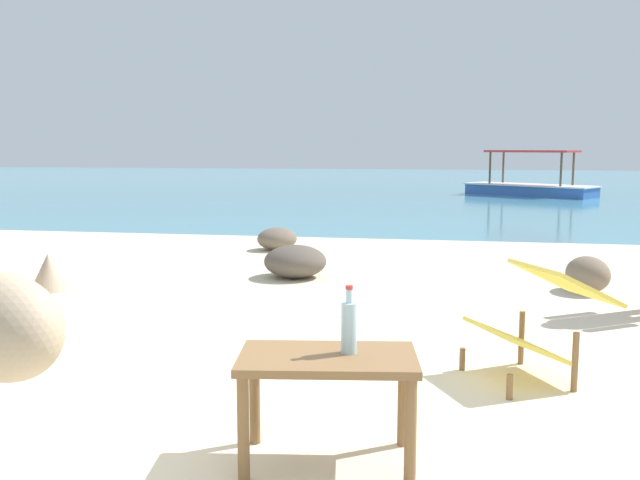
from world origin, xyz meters
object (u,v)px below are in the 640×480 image
(low_bench_table, at_px, (328,373))
(boat_blue, at_px, (530,186))
(deck_chair_far, at_px, (541,314))
(bottle, at_px, (349,326))

(low_bench_table, relative_size, boat_blue, 0.22)
(deck_chair_far, xyz_separation_m, boat_blue, (1.81, 16.45, -0.13))
(deck_chair_far, height_order, boat_blue, boat_blue)
(boat_blue, bearing_deg, low_bench_table, 114.34)
(low_bench_table, distance_m, bottle, 0.22)
(bottle, relative_size, boat_blue, 0.08)
(low_bench_table, xyz_separation_m, bottle, (0.08, 0.04, 0.20))
(low_bench_table, height_order, bottle, bottle)
(bottle, height_order, boat_blue, boat_blue)
(bottle, distance_m, boat_blue, 17.93)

